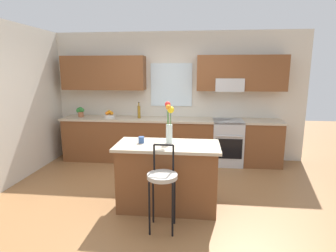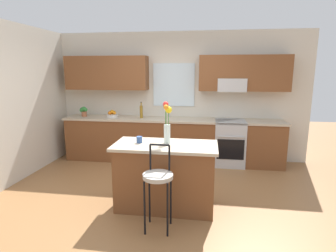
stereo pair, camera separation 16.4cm
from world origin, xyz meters
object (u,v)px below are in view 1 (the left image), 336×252
Objects in this scene: oven_range at (227,142)px; bar_stool_near at (162,180)px; kitchen_island at (168,176)px; flower_vase at (169,123)px; mug_ceramic at (141,140)px; potted_plant_small at (80,111)px; bottle_olive_oil at (139,112)px; fruit_bowl_oranges at (109,115)px.

oven_range is 2.73m from bar_stool_near.
flower_vase reaches higher than kitchen_island.
bar_stool_near is 1.82× the size of flower_vase.
oven_range is 10.22× the size of mug_ceramic.
flower_vase is at bearing 78.50° from kitchen_island.
potted_plant_small is at bearing 129.54° from bar_stool_near.
bottle_olive_oil reaches higher than bar_stool_near.
bottle_olive_oil is 1.28m from potted_plant_small.
fruit_bowl_oranges is 0.70× the size of bottle_olive_oil.
mug_ceramic is at bearing -76.90° from bottle_olive_oil.
flower_vase is at bearing -52.45° from fruit_bowl_oranges.
potted_plant_small reaches higher than mug_ceramic.
mug_ceramic is 0.37× the size of fruit_bowl_oranges.
fruit_bowl_oranges reaches higher than bar_stool_near.
bottle_olive_oil is at bearing 107.95° from bar_stool_near.
mug_ceramic reaches higher than oven_range.
bottle_olive_oil reaches higher than oven_range.
flower_vase is (0.01, 0.07, 0.74)m from kitchen_island.
oven_range is at bearing 54.64° from mug_ceramic.
flower_vase is at bearing -66.41° from bottle_olive_oil.
flower_vase is at bearing 6.66° from mug_ceramic.
bar_stool_near is at bearing -72.05° from bottle_olive_oil.
oven_range is 2.22m from kitchen_island.
fruit_bowl_oranges is at bearing 127.55° from flower_vase.
bottle_olive_oil is at bearing 103.10° from mug_ceramic.
kitchen_island is 2.96m from potted_plant_small.
fruit_bowl_oranges is 0.64m from potted_plant_small.
bar_stool_near is 2.72m from bottle_olive_oil.
bar_stool_near is 0.85m from flower_vase.
bar_stool_near is 11.58× the size of mug_ceramic.
bar_stool_near is 4.34× the size of fruit_bowl_oranges.
bar_stool_near is 4.80× the size of potted_plant_small.
fruit_bowl_oranges is (-1.47, 2.56, 0.34)m from bar_stool_near.
bottle_olive_oil reaches higher than fruit_bowl_oranges.
oven_range is 2.70× the size of bottle_olive_oil.
bar_stool_near is (-1.01, -2.53, 0.18)m from oven_range.
potted_plant_small is (-2.13, 1.93, -0.17)m from flower_vase.
fruit_bowl_oranges is (-2.48, 0.03, 0.52)m from oven_range.
oven_range is 2.44m from mug_ceramic.
fruit_bowl_oranges is 1.11× the size of potted_plant_small.
kitchen_island is 6.50× the size of potted_plant_small.
kitchen_island is 5.88× the size of fruit_bowl_oranges.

